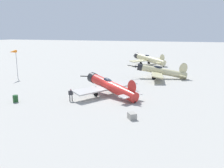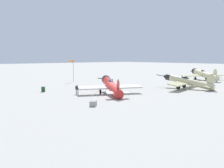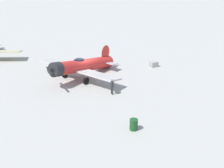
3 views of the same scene
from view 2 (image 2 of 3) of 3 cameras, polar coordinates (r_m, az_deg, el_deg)
ground_plane at (r=38.12m, az=0.00°, el=-2.69°), size 400.00×400.00×0.00m
airplane_foreground at (r=38.40m, az=-0.18°, el=-0.43°), size 10.31×10.14×3.04m
airplane_mid_apron at (r=47.62m, az=17.75°, el=0.57°), size 11.86×11.23×3.24m
airplane_far_line at (r=66.66m, az=21.38°, el=2.21°), size 11.23×9.76×3.32m
ground_crew_mechanic at (r=39.01m, az=-8.48°, el=-1.10°), size 0.42×0.55×1.61m
equipment_crate at (r=29.54m, az=-4.58°, el=-4.75°), size 1.19×1.16×0.66m
fuel_drum at (r=43.29m, az=-16.35°, el=-1.24°), size 0.68×0.68×0.91m
windsock_mast at (r=58.74m, az=-10.11°, el=5.36°), size 2.30×1.06×5.48m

